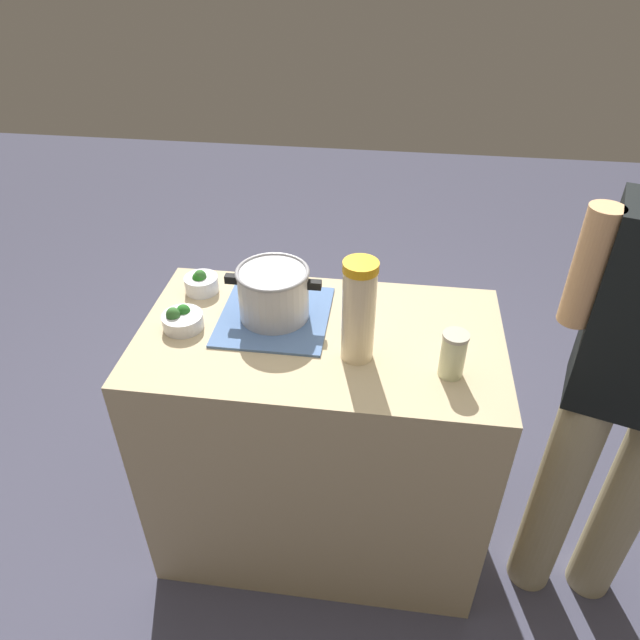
{
  "coord_description": "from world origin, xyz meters",
  "views": [
    {
      "loc": [
        0.18,
        -1.34,
        1.93
      ],
      "look_at": [
        0.0,
        0.0,
        0.94
      ],
      "focal_mm": 33.0,
      "sensor_mm": 36.0,
      "label": 1
    }
  ],
  "objects": [
    {
      "name": "ground_plane",
      "position": [
        0.0,
        0.0,
        0.0
      ],
      "size": [
        8.0,
        8.0,
        0.0
      ],
      "primitive_type": "plane",
      "color": "#46465B"
    },
    {
      "name": "counter_slab",
      "position": [
        0.0,
        0.0,
        0.45
      ],
      "size": [
        1.06,
        0.61,
        0.89
      ],
      "primitive_type": "cube",
      "color": "tan",
      "rests_on": "ground_plane"
    },
    {
      "name": "dish_cloth",
      "position": [
        -0.15,
        0.06,
        0.9
      ],
      "size": [
        0.32,
        0.35,
        0.01
      ],
      "primitive_type": "cube",
      "color": "#5576AC",
      "rests_on": "counter_slab"
    },
    {
      "name": "cooking_pot",
      "position": [
        -0.15,
        0.06,
        0.98
      ],
      "size": [
        0.28,
        0.22,
        0.16
      ],
      "color": "#B7B7BC",
      "rests_on": "dish_cloth"
    },
    {
      "name": "lemonade_pitcher",
      "position": [
        0.11,
        -0.08,
        1.04
      ],
      "size": [
        0.09,
        0.09,
        0.3
      ],
      "color": "beige",
      "rests_on": "counter_slab"
    },
    {
      "name": "mason_jar",
      "position": [
        0.37,
        -0.13,
        0.96
      ],
      "size": [
        0.07,
        0.07,
        0.13
      ],
      "color": "beige",
      "rests_on": "counter_slab"
    },
    {
      "name": "broccoli_bowl_front",
      "position": [
        -0.4,
        -0.02,
        0.92
      ],
      "size": [
        0.12,
        0.12,
        0.07
      ],
      "color": "silver",
      "rests_on": "counter_slab"
    },
    {
      "name": "broccoli_bowl_center",
      "position": [
        -0.41,
        0.18,
        0.93
      ],
      "size": [
        0.11,
        0.11,
        0.08
      ],
      "color": "silver",
      "rests_on": "counter_slab"
    },
    {
      "name": "person_cook",
      "position": [
        0.85,
        -0.11,
        0.88
      ],
      "size": [
        0.5,
        0.29,
        1.59
      ],
      "color": "tan",
      "rests_on": "ground_plane"
    }
  ]
}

